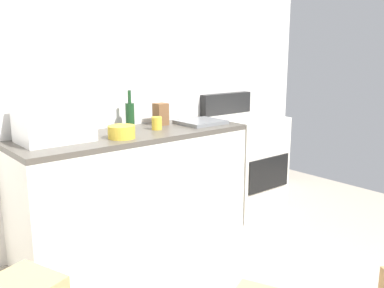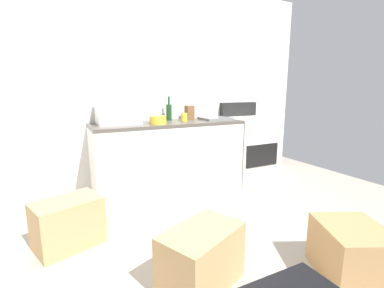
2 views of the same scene
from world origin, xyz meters
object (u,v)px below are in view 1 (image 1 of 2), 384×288
knife_block (161,114)px  mixing_bowl (121,132)px  coffee_mug (157,123)px  stove_oven (244,162)px  microwave (54,122)px  wine_bottle (130,114)px

knife_block → mixing_bowl: 0.60m
coffee_mug → mixing_bowl: 0.40m
stove_oven → knife_block: (-0.86, 0.14, 0.52)m
microwave → coffee_mug: bearing=-5.8°
microwave → knife_block: microwave is taller
stove_oven → microwave: bearing=178.0°
stove_oven → microwave: (-1.80, 0.06, 0.57)m
wine_bottle → coffee_mug: size_ratio=3.00×
microwave → mixing_bowl: bearing=-26.0°
microwave → coffee_mug: (0.78, -0.08, -0.09)m
mixing_bowl → wine_bottle: bearing=49.7°
wine_bottle → coffee_mug: wine_bottle is taller
microwave → coffee_mug: size_ratio=4.60×
stove_oven → coffee_mug: size_ratio=11.00×
microwave → wine_bottle: 0.67m
stove_oven → wine_bottle: bearing=171.4°
coffee_mug → stove_oven: bearing=1.0°
microwave → wine_bottle: bearing=9.5°
wine_bottle → coffee_mug: (0.12, -0.19, -0.06)m
stove_oven → coffee_mug: stove_oven is taller
stove_oven → coffee_mug: (-1.01, -0.02, 0.48)m
knife_block → mixing_bowl: bearing=-152.9°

